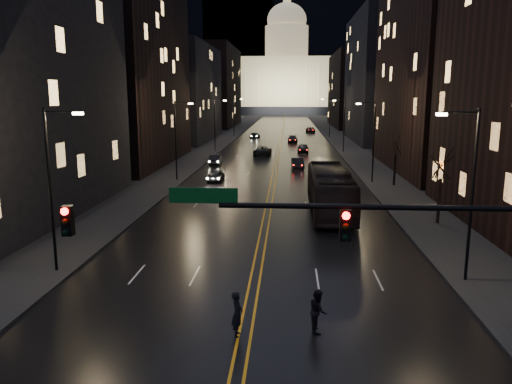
% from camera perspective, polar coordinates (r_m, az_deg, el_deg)
% --- Properties ---
extents(ground, '(900.00, 900.00, 0.00)m').
position_cam_1_polar(ground, '(18.23, -2.28, -20.90)').
color(ground, black).
rests_on(ground, ground).
extents(road, '(20.00, 320.00, 0.02)m').
position_cam_1_polar(road, '(145.71, 3.10, 7.23)').
color(road, black).
rests_on(road, ground).
extents(sidewalk_left, '(8.00, 320.00, 0.16)m').
position_cam_1_polar(sidewalk_left, '(146.53, -2.43, 7.28)').
color(sidewalk_left, black).
rests_on(sidewalk_left, ground).
extents(sidewalk_right, '(8.00, 320.00, 0.16)m').
position_cam_1_polar(sidewalk_right, '(146.21, 8.64, 7.16)').
color(sidewalk_right, black).
rests_on(sidewalk_right, ground).
extents(center_line, '(0.62, 320.00, 0.01)m').
position_cam_1_polar(center_line, '(145.71, 3.10, 7.24)').
color(center_line, orange).
rests_on(center_line, road).
extents(building_left_mid, '(12.00, 30.00, 28.00)m').
position_cam_1_polar(building_left_mid, '(73.12, -14.79, 14.10)').
color(building_left_mid, black).
rests_on(building_left_mid, ground).
extents(building_left_far, '(12.00, 34.00, 20.00)m').
position_cam_1_polar(building_left_far, '(109.75, -8.34, 11.11)').
color(building_left_far, black).
rests_on(building_left_far, ground).
extents(building_left_dist, '(12.00, 40.00, 24.00)m').
position_cam_1_polar(building_left_dist, '(157.04, -4.66, 11.86)').
color(building_left_dist, black).
rests_on(building_left_dist, ground).
extents(building_right_tall, '(12.00, 30.00, 38.00)m').
position_cam_1_polar(building_right_tall, '(68.81, 21.10, 18.15)').
color(building_right_tall, black).
rests_on(building_right_tall, ground).
extents(building_right_mid, '(12.00, 34.00, 26.00)m').
position_cam_1_polar(building_right_mid, '(109.15, 14.28, 12.47)').
color(building_right_mid, black).
rests_on(building_right_mid, ground).
extents(building_right_dist, '(12.00, 40.00, 22.00)m').
position_cam_1_polar(building_right_dist, '(156.58, 11.05, 11.33)').
color(building_right_dist, black).
rests_on(building_right_dist, ground).
extents(mountain_ridge, '(520.00, 60.00, 130.00)m').
position_cam_1_polar(mountain_ridge, '(401.07, 9.72, 18.82)').
color(mountain_ridge, black).
rests_on(mountain_ridge, ground).
extents(capitol, '(90.00, 50.00, 58.50)m').
position_cam_1_polar(capitol, '(265.49, 3.46, 12.64)').
color(capitol, black).
rests_on(capitol, ground).
extents(traffic_signal, '(17.29, 0.45, 7.00)m').
position_cam_1_polar(traffic_signal, '(16.57, 18.43, -5.43)').
color(traffic_signal, black).
rests_on(traffic_signal, ground).
extents(streetlamp_right_near, '(2.13, 0.25, 9.00)m').
position_cam_1_polar(streetlamp_right_near, '(27.35, 23.18, 0.55)').
color(streetlamp_right_near, black).
rests_on(streetlamp_right_near, ground).
extents(streetlamp_left_near, '(2.13, 0.25, 9.00)m').
position_cam_1_polar(streetlamp_left_near, '(28.65, -22.18, 1.07)').
color(streetlamp_left_near, black).
rests_on(streetlamp_left_near, ground).
extents(streetlamp_right_mid, '(2.13, 0.25, 9.00)m').
position_cam_1_polar(streetlamp_right_mid, '(56.31, 13.14, 6.11)').
color(streetlamp_right_mid, black).
rests_on(streetlamp_right_mid, ground).
extents(streetlamp_left_mid, '(2.13, 0.25, 9.00)m').
position_cam_1_polar(streetlamp_left_mid, '(56.95, -9.00, 6.31)').
color(streetlamp_left_mid, black).
rests_on(streetlamp_left_mid, ground).
extents(streetlamp_right_far, '(2.13, 0.25, 9.00)m').
position_cam_1_polar(streetlamp_right_far, '(85.99, 9.93, 7.84)').
color(streetlamp_right_far, black).
rests_on(streetlamp_right_far, ground).
extents(streetlamp_left_far, '(2.13, 0.25, 9.00)m').
position_cam_1_polar(streetlamp_left_far, '(86.41, -4.62, 7.98)').
color(streetlamp_left_far, black).
rests_on(streetlamp_left_far, ground).
extents(streetlamp_right_dist, '(2.13, 0.25, 9.00)m').
position_cam_1_polar(streetlamp_right_dist, '(115.83, 8.36, 8.67)').
color(streetlamp_right_dist, black).
rests_on(streetlamp_right_dist, ground).
extents(streetlamp_left_dist, '(2.13, 0.25, 9.00)m').
position_cam_1_polar(streetlamp_left_dist, '(116.14, -2.46, 8.78)').
color(streetlamp_left_dist, black).
rests_on(streetlamp_left_dist, ground).
extents(tree_right_mid, '(2.40, 2.40, 6.65)m').
position_cam_1_polar(tree_right_mid, '(39.39, 20.43, 2.88)').
color(tree_right_mid, black).
rests_on(tree_right_mid, ground).
extents(tree_right_far, '(2.40, 2.40, 6.65)m').
position_cam_1_polar(tree_right_far, '(54.80, 15.71, 5.27)').
color(tree_right_far, black).
rests_on(tree_right_far, ground).
extents(bus, '(3.18, 13.41, 3.73)m').
position_cam_1_polar(bus, '(41.66, 8.45, 0.16)').
color(bus, black).
rests_on(bus, ground).
extents(oncoming_car_a, '(1.75, 4.08, 1.37)m').
position_cam_1_polar(oncoming_car_a, '(56.52, -4.63, 1.88)').
color(oncoming_car_a, black).
rests_on(oncoming_car_a, ground).
extents(oncoming_car_b, '(1.70, 4.42, 1.44)m').
position_cam_1_polar(oncoming_car_b, '(70.27, -4.63, 3.70)').
color(oncoming_car_b, black).
rests_on(oncoming_car_b, ground).
extents(oncoming_car_c, '(2.89, 5.69, 1.54)m').
position_cam_1_polar(oncoming_car_c, '(81.10, 0.77, 4.76)').
color(oncoming_car_c, black).
rests_on(oncoming_car_c, ground).
extents(oncoming_car_d, '(2.36, 4.68, 1.30)m').
position_cam_1_polar(oncoming_car_d, '(113.55, -0.15, 6.49)').
color(oncoming_car_d, black).
rests_on(oncoming_car_d, ground).
extents(receding_car_a, '(1.77, 4.39, 1.42)m').
position_cam_1_polar(receding_car_a, '(66.57, 4.77, 3.29)').
color(receding_car_a, black).
rests_on(receding_car_a, ground).
extents(receding_car_b, '(2.05, 4.75, 1.60)m').
position_cam_1_polar(receding_car_b, '(84.47, 5.40, 4.98)').
color(receding_car_b, black).
rests_on(receding_car_b, ground).
extents(receding_car_c, '(2.03, 4.87, 1.41)m').
position_cam_1_polar(receding_car_c, '(102.88, 4.21, 6.02)').
color(receding_car_c, black).
rests_on(receding_car_c, ground).
extents(receding_car_d, '(2.34, 5.04, 1.40)m').
position_cam_1_polar(receding_car_d, '(131.93, 6.25, 7.08)').
color(receding_car_d, black).
rests_on(receding_car_d, ground).
extents(pedestrian_a, '(0.47, 0.70, 1.89)m').
position_cam_1_polar(pedestrian_a, '(20.74, -2.16, -13.77)').
color(pedestrian_a, black).
rests_on(pedestrian_a, ground).
extents(pedestrian_b, '(0.56, 0.92, 1.80)m').
position_cam_1_polar(pedestrian_b, '(21.27, 7.09, -13.31)').
color(pedestrian_b, black).
rests_on(pedestrian_b, ground).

